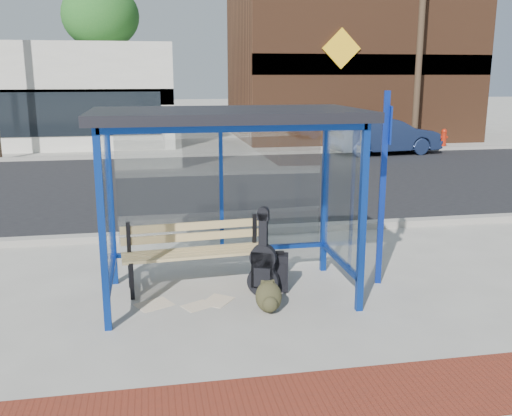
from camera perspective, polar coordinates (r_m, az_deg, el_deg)
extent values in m
plane|color=#B2ADA0|center=(7.58, -2.65, -8.77)|extent=(120.00, 120.00, 0.00)
cube|color=maroon|center=(5.29, 1.48, -19.18)|extent=(60.00, 1.00, 0.01)
cube|color=gray|center=(10.29, -4.89, -2.46)|extent=(60.00, 0.25, 0.12)
cube|color=black|center=(15.26, -6.81, 2.45)|extent=(60.00, 10.00, 0.00)
cube|color=gray|center=(20.28, -7.80, 5.26)|extent=(60.00, 0.25, 0.12)
cube|color=#B2ADA0|center=(22.16, -8.05, 5.78)|extent=(60.00, 4.00, 0.01)
cube|color=navy|center=(6.46, -15.12, -2.37)|extent=(0.08, 0.08, 2.30)
cube|color=navy|center=(6.88, 10.59, -1.18)|extent=(0.08, 0.08, 2.30)
cube|color=navy|center=(7.91, -14.32, 0.51)|extent=(0.08, 0.08, 2.30)
cube|color=navy|center=(8.26, 6.89, 1.36)|extent=(0.08, 0.08, 2.30)
cube|color=navy|center=(7.79, -3.60, 8.97)|extent=(3.00, 0.08, 0.08)
cube|color=navy|center=(6.31, -1.92, 7.98)|extent=(3.00, 0.08, 0.08)
cube|color=navy|center=(7.01, -15.21, 8.06)|extent=(0.08, 1.50, 0.08)
cube|color=navy|center=(7.40, 8.87, 8.61)|extent=(0.08, 1.50, 0.08)
cube|color=navy|center=(8.14, -3.41, -4.20)|extent=(3.00, 0.08, 0.06)
cube|color=navy|center=(7.40, -14.34, -6.43)|extent=(0.08, 1.50, 0.06)
cube|color=navy|center=(7.77, 8.39, -5.19)|extent=(0.08, 1.50, 0.06)
cube|color=navy|center=(7.91, -3.51, 2.38)|extent=(0.05, 0.05, 1.90)
cube|color=silver|center=(7.92, -3.50, 2.10)|extent=(2.84, 0.01, 1.82)
cube|color=silver|center=(7.15, -14.76, 0.46)|extent=(0.02, 1.34, 1.82)
cube|color=silver|center=(7.53, 8.62, 1.39)|extent=(0.02, 1.34, 1.82)
cube|color=black|center=(7.04, -2.86, 9.34)|extent=(3.30, 1.80, 0.12)
cube|color=#59331E|center=(26.99, 9.09, 13.87)|extent=(10.00, 7.00, 6.40)
cube|color=black|center=(23.76, 11.93, 13.86)|extent=(10.00, 0.10, 0.80)
cube|color=yellow|center=(23.16, 8.54, 15.50)|extent=(1.56, 0.06, 1.56)
cylinder|color=#4C3826|center=(29.04, -14.93, 12.16)|extent=(0.36, 0.36, 5.00)
ellipsoid|color=#164F1B|center=(29.16, -15.30, 18.06)|extent=(3.60, 3.60, 3.06)
cylinder|color=#4C3826|center=(31.93, 14.71, 12.24)|extent=(0.36, 0.36, 5.00)
ellipsoid|color=#164F1B|center=(32.04, 15.04, 17.60)|extent=(3.60, 3.60, 3.06)
cylinder|color=#4C3826|center=(22.69, 16.09, 15.70)|extent=(0.24, 0.24, 8.00)
cube|color=black|center=(7.55, -12.32, -7.16)|extent=(0.06, 0.06, 0.49)
cube|color=black|center=(7.88, -12.55, -4.63)|extent=(0.06, 0.06, 0.92)
cube|color=black|center=(7.75, -12.39, -6.63)|extent=(0.09, 0.44, 0.05)
cube|color=black|center=(7.80, 0.61, -6.18)|extent=(0.06, 0.06, 0.49)
cube|color=black|center=(8.12, -0.18, -3.77)|extent=(0.06, 0.06, 0.92)
cube|color=black|center=(7.99, 0.20, -5.69)|extent=(0.09, 0.44, 0.05)
cube|color=tan|center=(7.58, -5.82, -4.88)|extent=(1.96, 0.24, 0.04)
cube|color=tan|center=(7.69, -5.97, -4.61)|extent=(1.96, 0.24, 0.04)
cube|color=tan|center=(7.80, -6.10, -4.35)|extent=(1.96, 0.24, 0.04)
cube|color=tan|center=(7.92, -6.24, -4.10)|extent=(1.96, 0.24, 0.04)
cube|color=tan|center=(7.91, -6.32, -2.88)|extent=(1.95, 0.18, 0.11)
cube|color=tan|center=(7.87, -6.34, -1.81)|extent=(1.95, 0.18, 0.11)
cylinder|color=black|center=(7.50, 0.71, -7.29)|extent=(0.42, 0.27, 0.41)
cylinder|color=black|center=(7.40, 0.72, -4.95)|extent=(0.36, 0.24, 0.34)
cube|color=black|center=(7.45, 0.71, -6.16)|extent=(0.32, 0.22, 0.49)
cube|color=black|center=(7.30, 0.72, -2.46)|extent=(0.14, 0.13, 0.49)
cube|color=black|center=(7.24, 0.73, -0.82)|extent=(0.17, 0.15, 0.10)
cube|color=black|center=(7.67, 2.04, -6.42)|extent=(0.36, 0.27, 0.50)
cylinder|color=black|center=(7.75, 1.15, -8.05)|extent=(0.09, 0.19, 0.05)
cylinder|color=black|center=(7.75, 2.91, -8.08)|extent=(0.09, 0.19, 0.05)
cube|color=black|center=(7.58, 2.06, -4.45)|extent=(0.20, 0.08, 0.04)
cube|color=black|center=(7.56, 2.02, -6.59)|extent=(0.25, 0.08, 0.27)
ellipsoid|color=#2E2C19|center=(7.03, 1.27, -8.86)|extent=(0.34, 0.25, 0.38)
ellipsoid|color=#2E2C19|center=(6.95, 1.42, -9.63)|extent=(0.19, 0.14, 0.20)
cube|color=#2E2C19|center=(6.99, 1.25, -7.42)|extent=(0.11, 0.05, 0.03)
cube|color=navy|center=(7.85, 12.52, 1.74)|extent=(0.10, 0.10, 2.63)
cube|color=navy|center=(7.73, 13.22, 8.11)|extent=(0.11, 0.32, 0.49)
cube|color=white|center=(7.29, -5.88, -9.72)|extent=(0.43, 0.40, 0.01)
cube|color=white|center=(7.40, -10.16, -9.49)|extent=(0.53, 0.49, 0.01)
cube|color=white|center=(7.42, -3.88, -9.25)|extent=(0.49, 0.50, 0.01)
imported|color=#1A274A|center=(21.22, 12.68, 7.06)|extent=(4.18, 1.90, 1.33)
cylinder|color=#AE200C|center=(23.90, 18.25, 6.50)|extent=(0.20, 0.20, 0.59)
sphere|color=#AE200C|center=(23.86, 18.31, 7.27)|extent=(0.22, 0.22, 0.22)
cylinder|color=#AE200C|center=(23.89, 18.27, 6.73)|extent=(0.32, 0.12, 0.10)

